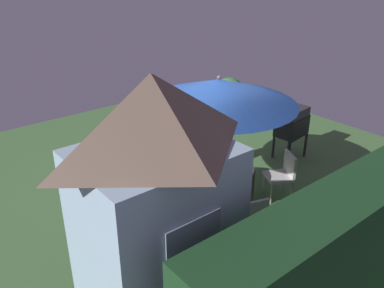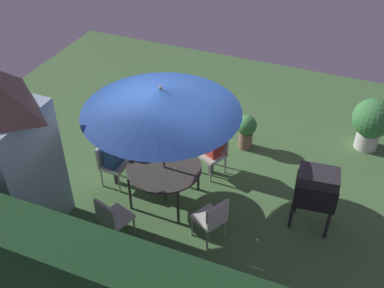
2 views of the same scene
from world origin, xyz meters
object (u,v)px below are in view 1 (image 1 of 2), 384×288
object	(u,v)px
patio_umbrella	(218,92)
bbq_grill	(292,123)
chair_far_side	(162,200)
garden_shed	(157,209)
chair_toward_house	(283,173)
patio_table	(216,170)
person_in_red	(200,141)
potted_plant_by_grill	(183,134)
person_in_blue	(166,185)
chair_near_shed	(199,150)
chair_toward_hedge	(250,218)
potted_plant_by_shed	(229,95)

from	to	relation	value
patio_umbrella	bbq_grill	distance (m)	2.99
chair_far_side	bbq_grill	bearing A→B (deg)	-174.77
garden_shed	chair_toward_house	distance (m)	3.72
patio_table	person_in_red	size ratio (longest dim) A/B	1.08
garden_shed	potted_plant_by_grill	world-z (taller)	garden_shed
bbq_grill	chair_far_side	distance (m)	3.84
potted_plant_by_grill	person_in_blue	world-z (taller)	person_in_blue
patio_table	chair_far_side	bearing A→B (deg)	-2.51
patio_table	chair_far_side	xyz separation A→B (m)	(1.17, -0.05, -0.20)
chair_far_side	person_in_red	bearing A→B (deg)	-149.26
chair_near_shed	chair_far_side	distance (m)	2.04
chair_near_shed	chair_toward_hedge	xyz separation A→B (m)	(0.95, 2.36, 0.00)
chair_far_side	chair_near_shed	bearing A→B (deg)	-147.94
chair_toward_hedge	chair_far_side	bearing A→B (deg)	-58.68
chair_near_shed	bbq_grill	bearing A→B (deg)	160.59
garden_shed	chair_near_shed	xyz separation A→B (m)	(-2.85, -2.63, -1.11)
chair_near_shed	person_in_blue	world-z (taller)	person_in_blue
person_in_blue	potted_plant_by_shed	bearing A→B (deg)	-145.11
patio_umbrella	chair_toward_hedge	xyz separation A→B (m)	(0.39, 1.22, -1.66)
chair_toward_hedge	chair_toward_house	world-z (taller)	same
chair_far_side	chair_toward_hedge	bearing A→B (deg)	121.32
chair_near_shed	chair_toward_house	xyz separation A→B (m)	(-0.59, 1.74, 0.00)
patio_umbrella	chair_toward_hedge	size ratio (longest dim) A/B	2.96
chair_far_side	chair_toward_house	distance (m)	2.41
chair_far_side	person_in_red	world-z (taller)	person_in_red
chair_far_side	potted_plant_by_grill	size ratio (longest dim) A/B	1.15
patio_umbrella	person_in_blue	bearing A→B (deg)	-2.51
patio_umbrella	chair_toward_house	size ratio (longest dim) A/B	2.96
chair_toward_hedge	person_in_red	size ratio (longest dim) A/B	0.71
chair_far_side	potted_plant_by_shed	distance (m)	5.44
potted_plant_by_grill	bbq_grill	bearing A→B (deg)	135.00
chair_near_shed	person_in_blue	bearing A→B (deg)	33.47
chair_near_shed	potted_plant_by_shed	size ratio (longest dim) A/B	0.77
garden_shed	person_in_red	world-z (taller)	garden_shed
bbq_grill	person_in_red	world-z (taller)	person_in_red
potted_plant_by_shed	potted_plant_by_grill	bearing A→B (deg)	22.23
patio_umbrella	person_in_blue	world-z (taller)	patio_umbrella
patio_table	potted_plant_by_shed	xyz separation A→B (m)	(-3.32, -3.12, -0.05)
potted_plant_by_grill	chair_toward_hedge	bearing A→B (deg)	68.86
chair_far_side	patio_umbrella	bearing A→B (deg)	177.49
chair_toward_house	chair_near_shed	bearing A→B (deg)	-71.21
chair_far_side	potted_plant_by_grill	bearing A→B (deg)	-134.91
patio_umbrella	person_in_blue	size ratio (longest dim) A/B	2.11
chair_toward_hedge	potted_plant_by_shed	xyz separation A→B (m)	(-3.71, -4.34, 0.16)
patio_umbrella	chair_far_side	size ratio (longest dim) A/B	2.96
garden_shed	person_in_red	xyz separation A→B (m)	(-2.81, -2.55, -0.84)
person_in_blue	person_in_red	bearing A→B (deg)	-147.83
patio_umbrella	person_in_blue	distance (m)	1.77
garden_shed	potted_plant_by_shed	size ratio (longest dim) A/B	2.73
patio_table	chair_near_shed	distance (m)	1.28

